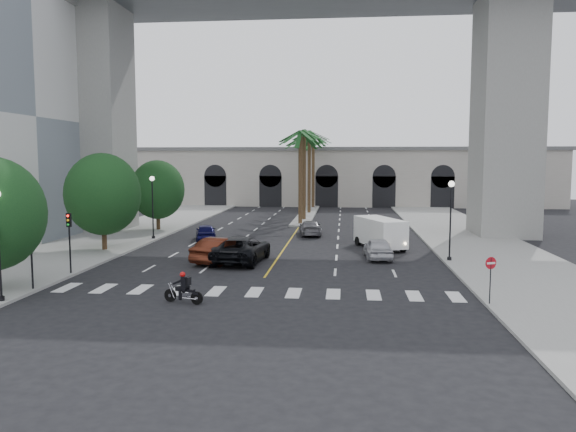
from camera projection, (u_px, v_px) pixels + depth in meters
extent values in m
plane|color=black|center=(259.00, 286.00, 30.02)|extent=(140.00, 140.00, 0.00)
cube|color=gray|center=(107.00, 240.00, 46.36)|extent=(8.00, 100.00, 0.15)
cube|color=gray|center=(480.00, 246.00, 43.36)|extent=(8.00, 100.00, 0.15)
cube|color=gray|center=(307.00, 215.00, 67.63)|extent=(2.00, 24.00, 0.20)
cube|color=beige|center=(314.00, 178.00, 84.07)|extent=(70.00, 10.00, 8.00)
cube|color=slate|center=(315.00, 149.00, 83.64)|extent=(71.00, 10.50, 0.50)
cube|color=gray|center=(506.00, 117.00, 48.91)|extent=(5.00, 6.00, 20.80)
cube|color=gray|center=(99.00, 120.00, 52.60)|extent=(5.00, 6.00, 20.80)
cylinder|color=#47331E|center=(300.00, 179.00, 57.26)|extent=(0.40, 0.40, 9.50)
cylinder|color=#47331E|center=(304.00, 176.00, 61.20)|extent=(0.40, 0.40, 9.80)
cylinder|color=#47331E|center=(304.00, 177.00, 65.21)|extent=(0.40, 0.40, 9.30)
cylinder|color=#47331E|center=(309.00, 173.00, 69.10)|extent=(0.40, 0.40, 10.10)
cylinder|color=#47331E|center=(309.00, 174.00, 73.11)|extent=(0.40, 0.40, 9.60)
cylinder|color=#47331E|center=(313.00, 173.00, 77.02)|extent=(0.40, 0.40, 9.90)
cylinder|color=#382616|center=(104.00, 235.00, 41.10)|extent=(0.36, 0.36, 2.45)
ellipsoid|color=black|center=(103.00, 194.00, 40.80)|extent=(5.44, 5.44, 5.98)
cylinder|color=#382616|center=(158.00, 219.00, 52.98)|extent=(0.36, 0.36, 2.27)
ellipsoid|color=black|center=(158.00, 190.00, 52.71)|extent=(5.04, 5.04, 5.54)
cylinder|color=black|center=(2.00, 300.00, 26.19)|extent=(0.28, 0.28, 0.36)
cylinder|color=black|center=(153.00, 238.00, 46.98)|extent=(0.28, 0.28, 0.36)
cylinder|color=black|center=(153.00, 209.00, 46.74)|extent=(0.11, 0.11, 5.00)
sphere|color=white|center=(152.00, 179.00, 46.48)|extent=(0.40, 0.40, 0.40)
cylinder|color=black|center=(449.00, 260.00, 36.78)|extent=(0.28, 0.28, 0.36)
cylinder|color=black|center=(450.00, 223.00, 36.54)|extent=(0.11, 0.11, 5.00)
sphere|color=white|center=(451.00, 184.00, 36.29)|extent=(0.40, 0.40, 0.40)
cylinder|color=black|center=(32.00, 258.00, 28.50)|extent=(0.10, 0.10, 3.50)
cube|color=black|center=(30.00, 228.00, 28.35)|extent=(0.25, 0.18, 0.80)
cylinder|color=black|center=(70.00, 246.00, 32.46)|extent=(0.10, 0.10, 3.50)
cube|color=black|center=(69.00, 220.00, 32.31)|extent=(0.25, 0.18, 0.80)
cylinder|color=black|center=(170.00, 295.00, 26.61)|extent=(0.61, 0.27, 0.61)
cylinder|color=black|center=(197.00, 298.00, 26.05)|extent=(0.61, 0.27, 0.61)
cube|color=silver|center=(184.00, 295.00, 26.30)|extent=(0.47, 0.39, 0.26)
cube|color=black|center=(181.00, 289.00, 26.33)|extent=(0.60, 0.38, 0.20)
cube|color=black|center=(190.00, 291.00, 26.16)|extent=(0.51, 0.37, 0.12)
cylinder|color=black|center=(174.00, 283.00, 26.46)|extent=(0.19, 0.54, 0.03)
cube|color=black|center=(185.00, 282.00, 26.21)|extent=(0.36, 0.45, 0.53)
cube|color=black|center=(188.00, 281.00, 26.14)|extent=(0.22, 0.33, 0.39)
sphere|color=red|center=(183.00, 275.00, 26.23)|extent=(0.26, 0.26, 0.26)
imported|color=silver|center=(378.00, 248.00, 38.06)|extent=(1.98, 4.39, 1.46)
imported|color=#44190D|center=(222.00, 250.00, 36.83)|extent=(3.45, 5.31, 1.65)
imported|color=black|center=(242.00, 249.00, 36.85)|extent=(3.39, 6.41, 1.72)
imported|color=slate|center=(310.00, 228.00, 49.97)|extent=(2.42, 4.75, 1.32)
imported|color=#0F0E44|center=(206.00, 232.00, 46.98)|extent=(2.56, 4.27, 1.36)
cube|color=white|center=(380.00, 232.00, 42.37)|extent=(3.87, 5.76, 2.00)
cube|color=black|center=(395.00, 232.00, 39.91)|extent=(1.81, 0.92, 0.85)
cylinder|color=black|center=(379.00, 248.00, 40.39)|extent=(0.52, 0.75, 0.70)
cylinder|color=black|center=(403.00, 247.00, 40.91)|extent=(0.52, 0.75, 0.70)
cylinder|color=black|center=(358.00, 241.00, 44.02)|extent=(0.52, 0.75, 0.70)
cylinder|color=black|center=(380.00, 240.00, 44.55)|extent=(0.52, 0.75, 0.70)
imported|color=black|center=(29.00, 243.00, 38.97)|extent=(1.00, 0.97, 1.63)
cylinder|color=black|center=(490.00, 282.00, 25.60)|extent=(0.05, 0.05, 2.26)
cylinder|color=#AB0C17|center=(491.00, 263.00, 25.51)|extent=(0.53, 0.24, 0.57)
cube|color=silver|center=(491.00, 263.00, 25.51)|extent=(0.41, 0.18, 0.09)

